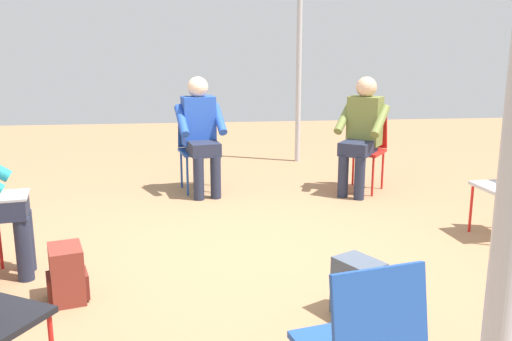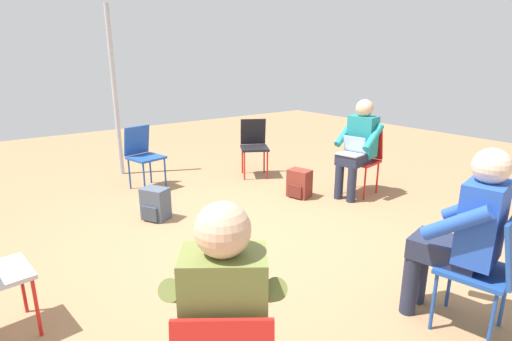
# 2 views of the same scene
# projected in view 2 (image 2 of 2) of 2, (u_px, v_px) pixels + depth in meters

# --- Properties ---
(ground_plane) EXTENTS (14.00, 14.00, 0.00)m
(ground_plane) POSITION_uv_depth(u_px,v_px,m) (254.00, 238.00, 4.01)
(ground_plane) COLOR #99704C
(chair_northwest) EXTENTS (0.57, 0.56, 0.85)m
(chair_northwest) POSITION_uv_depth(u_px,v_px,m) (254.00, 143.00, 6.00)
(chair_northwest) COLOR black
(chair_northwest) RESTS_ON ground
(chair_west) EXTENTS (0.51, 0.48, 0.85)m
(chair_west) POSITION_uv_depth(u_px,v_px,m) (143.00, 153.00, 5.42)
(chair_west) COLOR #1E4799
(chair_west) RESTS_ON ground
(chair_north) EXTENTS (0.47, 0.50, 0.85)m
(chair_north) POSITION_uv_depth(u_px,v_px,m) (364.00, 156.00, 5.23)
(chair_north) COLOR red
(chair_north) RESTS_ON ground
(chair_east) EXTENTS (0.51, 0.47, 0.85)m
(chair_east) POSITION_uv_depth(u_px,v_px,m) (488.00, 265.00, 2.51)
(chair_east) COLOR #1E4799
(chair_east) RESTS_ON ground
(person_with_laptop) EXTENTS (0.55, 0.57, 1.24)m
(person_with_laptop) POSITION_uv_depth(u_px,v_px,m) (358.00, 143.00, 5.06)
(person_with_laptop) COLOR #23283D
(person_with_laptop) RESTS_ON ground
(person_in_blue) EXTENTS (0.57, 0.56, 1.24)m
(person_in_blue) POSITION_uv_depth(u_px,v_px,m) (464.00, 229.00, 2.56)
(person_in_blue) COLOR #23283D
(person_in_blue) RESTS_ON ground
(person_in_olive) EXTENTS (0.63, 0.63, 1.24)m
(person_in_olive) POSITION_uv_depth(u_px,v_px,m) (226.00, 313.00, 1.72)
(person_in_olive) COLOR #23283D
(person_in_olive) RESTS_ON ground
(backpack_near_laptop_user) EXTENTS (0.34, 0.31, 0.36)m
(backpack_near_laptop_user) POSITION_uv_depth(u_px,v_px,m) (156.00, 206.00, 4.44)
(backpack_near_laptop_user) COLOR #475160
(backpack_near_laptop_user) RESTS_ON ground
(backpack_by_empty_chair) EXTENTS (0.33, 0.30, 0.36)m
(backpack_by_empty_chair) POSITION_uv_depth(u_px,v_px,m) (299.00, 185.00, 5.15)
(backpack_by_empty_chair) COLOR maroon
(backpack_by_empty_chair) RESTS_ON ground
(tent_pole_far) EXTENTS (0.07, 0.07, 2.46)m
(tent_pole_far) POSITION_uv_depth(u_px,v_px,m) (115.00, 93.00, 5.86)
(tent_pole_far) COLOR #B2B2B7
(tent_pole_far) RESTS_ON ground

